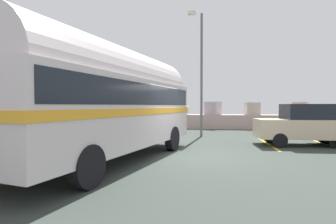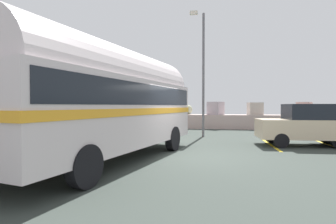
# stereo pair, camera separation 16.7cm
# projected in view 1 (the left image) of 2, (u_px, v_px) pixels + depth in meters

# --- Properties ---
(ground) EXTENTS (32.00, 26.00, 0.02)m
(ground) POSITION_uv_depth(u_px,v_px,m) (190.00, 156.00, 9.46)
(ground) COLOR #333B36
(breakwater) EXTENTS (31.36, 2.44, 2.49)m
(breakwater) POSITION_uv_depth(u_px,v_px,m) (195.00, 119.00, 21.17)
(breakwater) COLOR #BBA49C
(breakwater) RESTS_ON ground
(vintage_coach) EXTENTS (4.29, 8.90, 3.70)m
(vintage_coach) POSITION_uv_depth(u_px,v_px,m) (112.00, 98.00, 8.46)
(vintage_coach) COLOR black
(vintage_coach) RESTS_ON ground
(parked_car_nearest) EXTENTS (4.17, 1.89, 1.86)m
(parked_car_nearest) POSITION_uv_depth(u_px,v_px,m) (305.00, 124.00, 11.85)
(parked_car_nearest) COLOR black
(parked_car_nearest) RESTS_ON ground
(lamp_post) EXTENTS (0.82, 0.64, 7.10)m
(lamp_post) POSITION_uv_depth(u_px,v_px,m) (200.00, 68.00, 15.23)
(lamp_post) COLOR #5B5B60
(lamp_post) RESTS_ON ground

